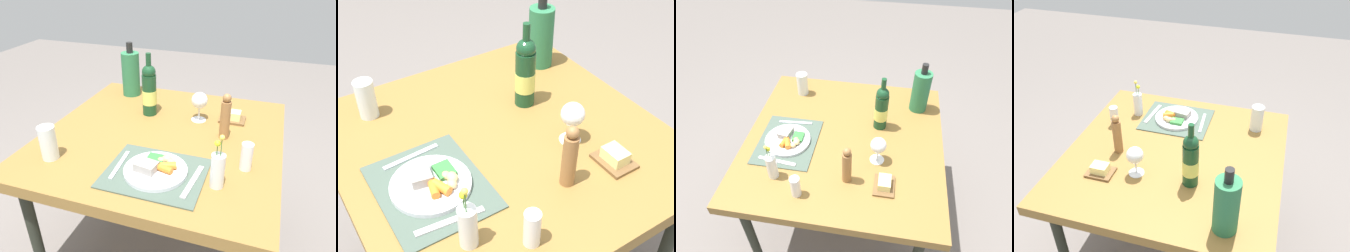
# 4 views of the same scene
# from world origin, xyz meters

# --- Properties ---
(ground_plane) EXTENTS (8.00, 8.00, 0.00)m
(ground_plane) POSITION_xyz_m (0.00, 0.00, 0.00)
(ground_plane) COLOR slate
(dining_table) EXTENTS (1.10, 1.09, 0.73)m
(dining_table) POSITION_xyz_m (0.00, 0.00, 0.67)
(dining_table) COLOR olive
(dining_table) RESTS_ON ground_plane
(placemat) EXTENTS (0.39, 0.32, 0.01)m
(placemat) POSITION_xyz_m (0.08, -0.30, 0.73)
(placemat) COLOR #46584C
(placemat) RESTS_ON dining_table
(dinner_plate) EXTENTS (0.25, 0.25, 0.05)m
(dinner_plate) POSITION_xyz_m (0.08, -0.30, 0.75)
(dinner_plate) COLOR silver
(dinner_plate) RESTS_ON placemat
(fork) EXTENTS (0.03, 0.20, 0.00)m
(fork) POSITION_xyz_m (-0.07, -0.30, 0.74)
(fork) COLOR silver
(fork) RESTS_ON placemat
(knife) EXTENTS (0.04, 0.21, 0.00)m
(knife) POSITION_xyz_m (0.23, -0.32, 0.74)
(knife) COLOR silver
(knife) RESTS_ON placemat
(butter_dish) EXTENTS (0.13, 0.10, 0.05)m
(butter_dish) POSITION_xyz_m (0.30, 0.25, 0.75)
(butter_dish) COLOR brown
(butter_dish) RESTS_ON dining_table
(wine_bottle) EXTENTS (0.08, 0.08, 0.33)m
(wine_bottle) POSITION_xyz_m (-0.14, 0.19, 0.86)
(wine_bottle) COLOR #164123
(wine_bottle) RESTS_ON dining_table
(pepper_mill) EXTENTS (0.05, 0.05, 0.22)m
(pepper_mill) POSITION_xyz_m (0.28, 0.06, 0.83)
(pepper_mill) COLOR #96663A
(pepper_mill) RESTS_ON dining_table
(salt_shaker) EXTENTS (0.05, 0.05, 0.12)m
(salt_shaker) POSITION_xyz_m (0.41, -0.16, 0.79)
(salt_shaker) COLOR white
(salt_shaker) RESTS_ON dining_table
(cooler_bottle) EXTENTS (0.10, 0.10, 0.32)m
(cooler_bottle) POSITION_xyz_m (-0.34, 0.41, 0.86)
(cooler_bottle) COLOR #2B7046
(cooler_bottle) RESTS_ON dining_table
(water_tumbler) EXTENTS (0.07, 0.07, 0.15)m
(water_tumbler) POSITION_xyz_m (-0.38, -0.34, 0.79)
(water_tumbler) COLOR silver
(water_tumbler) RESTS_ON dining_table
(wine_glass) EXTENTS (0.08, 0.08, 0.15)m
(wine_glass) POSITION_xyz_m (0.13, 0.20, 0.83)
(wine_glass) COLOR white
(wine_glass) RESTS_ON dining_table
(flower_vase) EXTENTS (0.05, 0.05, 0.22)m
(flower_vase) POSITION_xyz_m (0.32, -0.30, 0.80)
(flower_vase) COLOR silver
(flower_vase) RESTS_ON dining_table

